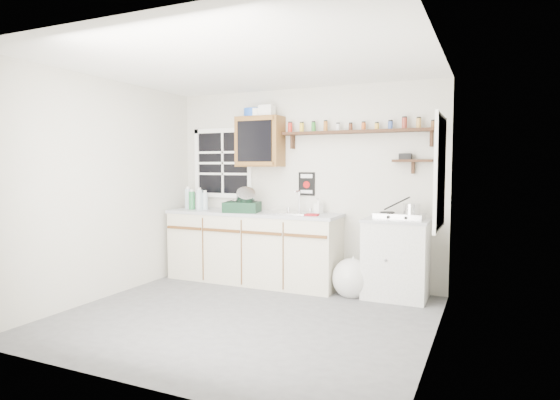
# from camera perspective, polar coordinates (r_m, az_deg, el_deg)

# --- Properties ---
(room) EXTENTS (3.64, 3.24, 2.54)m
(room) POSITION_cam_1_polar(r_m,az_deg,el_deg) (4.60, -4.48, 0.93)
(room) COLOR #505053
(room) RESTS_ON ground
(main_cabinet) EXTENTS (2.31, 0.63, 0.92)m
(main_cabinet) POSITION_cam_1_polar(r_m,az_deg,el_deg) (6.11, -3.34, -5.72)
(main_cabinet) COLOR beige
(main_cabinet) RESTS_ON floor
(right_cabinet) EXTENTS (0.73, 0.57, 0.91)m
(right_cabinet) POSITION_cam_1_polar(r_m,az_deg,el_deg) (5.53, 13.98, -6.93)
(right_cabinet) COLOR #BABBB4
(right_cabinet) RESTS_ON floor
(sink) EXTENTS (0.52, 0.44, 0.29)m
(sink) POSITION_cam_1_polar(r_m,az_deg,el_deg) (5.82, 1.35, -1.54)
(sink) COLOR silver
(sink) RESTS_ON main_cabinet
(upper_cabinet) EXTENTS (0.60, 0.32, 0.65)m
(upper_cabinet) POSITION_cam_1_polar(r_m,az_deg,el_deg) (6.14, -2.47, 7.11)
(upper_cabinet) COLOR brown
(upper_cabinet) RESTS_ON wall_back
(upper_cabinet_clutter) EXTENTS (0.41, 0.24, 0.14)m
(upper_cabinet_clutter) POSITION_cam_1_polar(r_m,az_deg,el_deg) (6.18, -2.72, 10.66)
(upper_cabinet_clutter) COLOR #1B4AB4
(upper_cabinet_clutter) RESTS_ON upper_cabinet
(spice_shelf) EXTENTS (1.91, 0.18, 0.35)m
(spice_shelf) POSITION_cam_1_polar(r_m,az_deg,el_deg) (5.75, 9.31, 8.31)
(spice_shelf) COLOR #32170D
(spice_shelf) RESTS_ON wall_back
(secondary_shelf) EXTENTS (0.45, 0.16, 0.24)m
(secondary_shelf) POSITION_cam_1_polar(r_m,az_deg,el_deg) (5.61, 15.62, 4.70)
(secondary_shelf) COLOR #32170D
(secondary_shelf) RESTS_ON wall_back
(warning_sign) EXTENTS (0.22, 0.02, 0.30)m
(warning_sign) POSITION_cam_1_polar(r_m,az_deg,el_deg) (6.02, 3.27, 1.98)
(warning_sign) COLOR black
(warning_sign) RESTS_ON wall_back
(window_back) EXTENTS (0.93, 0.03, 0.98)m
(window_back) POSITION_cam_1_polar(r_m,az_deg,el_deg) (6.57, -6.98, 4.49)
(window_back) COLOR black
(window_back) RESTS_ON wall_back
(window_right) EXTENTS (0.03, 0.78, 1.08)m
(window_right) POSITION_cam_1_polar(r_m,az_deg,el_deg) (4.59, 19.00, 3.20)
(window_right) COLOR black
(window_right) RESTS_ON wall_back
(water_bottles) EXTENTS (0.38, 0.16, 0.31)m
(water_bottles) POSITION_cam_1_polar(r_m,az_deg,el_deg) (6.46, -10.27, 0.05)
(water_bottles) COLOR #A8BDC5
(water_bottles) RESTS_ON main_cabinet
(dish_rack) EXTENTS (0.50, 0.42, 0.33)m
(dish_rack) POSITION_cam_1_polar(r_m,az_deg,el_deg) (5.98, -4.51, -0.49)
(dish_rack) COLOR black
(dish_rack) RESTS_ON main_cabinet
(soap_bottle) EXTENTS (0.11, 0.11, 0.19)m
(soap_bottle) POSITION_cam_1_polar(r_m,az_deg,el_deg) (5.83, 4.71, -0.71)
(soap_bottle) COLOR white
(soap_bottle) RESTS_ON main_cabinet
(rag) EXTENTS (0.17, 0.15, 0.02)m
(rag) POSITION_cam_1_polar(r_m,az_deg,el_deg) (5.57, 3.93, -1.80)
(rag) COLOR maroon
(rag) RESTS_ON main_cabinet
(hotplate) EXTENTS (0.55, 0.31, 0.08)m
(hotplate) POSITION_cam_1_polar(r_m,az_deg,el_deg) (5.44, 14.35, -1.91)
(hotplate) COLOR silver
(hotplate) RESTS_ON right_cabinet
(saucepan) EXTENTS (0.44, 0.28, 0.19)m
(saucepan) POSITION_cam_1_polar(r_m,az_deg,el_deg) (5.41, 15.71, -1.01)
(saucepan) COLOR silver
(saucepan) RESTS_ON hotplate
(trash_bag) EXTENTS (0.44, 0.39, 0.50)m
(trash_bag) POSITION_cam_1_polar(r_m,az_deg,el_deg) (5.55, 8.70, -9.40)
(trash_bag) COLOR silver
(trash_bag) RESTS_ON floor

